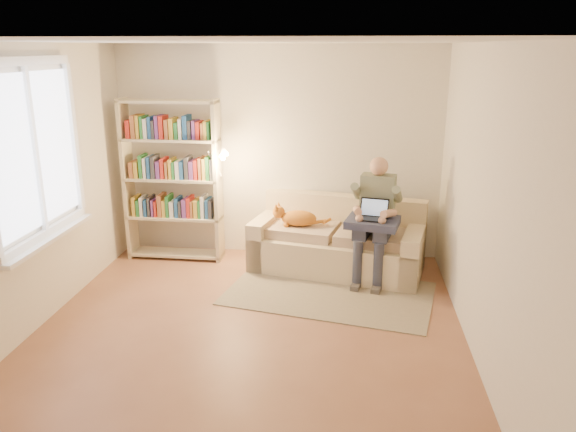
# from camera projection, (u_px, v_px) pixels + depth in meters

# --- Properties ---
(floor) EXTENTS (4.50, 4.50, 0.00)m
(floor) POSITION_uv_depth(u_px,v_px,m) (247.00, 336.00, 5.18)
(floor) COLOR brown
(floor) RESTS_ON ground
(ceiling) EXTENTS (4.00, 4.50, 0.02)m
(ceiling) POSITION_uv_depth(u_px,v_px,m) (240.00, 41.00, 4.43)
(ceiling) COLOR white
(ceiling) RESTS_ON wall_back
(wall_left) EXTENTS (0.02, 4.50, 2.60)m
(wall_left) POSITION_uv_depth(u_px,v_px,m) (24.00, 193.00, 5.02)
(wall_left) COLOR silver
(wall_left) RESTS_ON floor
(wall_right) EXTENTS (0.02, 4.50, 2.60)m
(wall_right) POSITION_uv_depth(u_px,v_px,m) (484.00, 207.00, 4.59)
(wall_right) COLOR silver
(wall_right) RESTS_ON floor
(wall_back) EXTENTS (4.00, 0.02, 2.60)m
(wall_back) POSITION_uv_depth(u_px,v_px,m) (278.00, 153.00, 6.94)
(wall_back) COLOR silver
(wall_back) RESTS_ON floor
(wall_front) EXTENTS (4.00, 0.02, 2.60)m
(wall_front) POSITION_uv_depth(u_px,v_px,m) (156.00, 323.00, 2.66)
(wall_front) COLOR silver
(wall_front) RESTS_ON floor
(window) EXTENTS (0.12, 1.52, 1.69)m
(window) POSITION_uv_depth(u_px,v_px,m) (41.00, 180.00, 5.18)
(window) COLOR white
(window) RESTS_ON wall_left
(sofa) EXTENTS (2.11, 1.28, 0.84)m
(sofa) POSITION_uv_depth(u_px,v_px,m) (338.00, 245.00, 6.66)
(sofa) COLOR beige
(sofa) RESTS_ON floor
(person) EXTENTS (0.49, 0.66, 1.39)m
(person) POSITION_uv_depth(u_px,v_px,m) (375.00, 212.00, 6.25)
(person) COLOR gray
(person) RESTS_ON sofa
(cat) EXTENTS (0.64, 0.30, 0.23)m
(cat) POSITION_uv_depth(u_px,v_px,m) (297.00, 217.00, 6.60)
(cat) COLOR orange
(cat) RESTS_ON sofa
(blanket) EXTENTS (0.64, 0.56, 0.09)m
(blanket) POSITION_uv_depth(u_px,v_px,m) (371.00, 222.00, 6.16)
(blanket) COLOR #2C324E
(blanket) RESTS_ON person
(laptop) EXTENTS (0.36, 0.33, 0.26)m
(laptop) POSITION_uv_depth(u_px,v_px,m) (371.00, 213.00, 6.15)
(laptop) COLOR black
(laptop) RESTS_ON blanket
(bookshelf) EXTENTS (1.31, 0.37, 1.98)m
(bookshelf) POSITION_uv_depth(u_px,v_px,m) (172.00, 173.00, 6.80)
(bookshelf) COLOR beige
(bookshelf) RESTS_ON floor
(rug) EXTENTS (2.38, 1.69, 0.01)m
(rug) POSITION_uv_depth(u_px,v_px,m) (329.00, 293.00, 6.06)
(rug) COLOR gray
(rug) RESTS_ON floor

